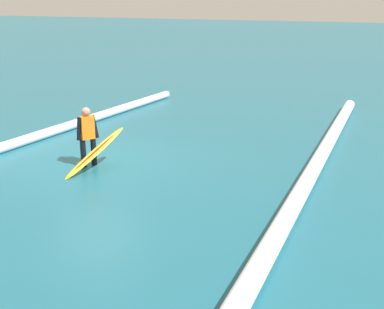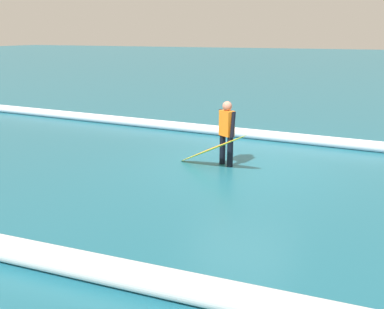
# 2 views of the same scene
# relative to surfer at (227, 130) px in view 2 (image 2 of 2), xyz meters

# --- Properties ---
(ground_plane) EXTENTS (163.04, 163.04, 0.00)m
(ground_plane) POSITION_rel_surfer_xyz_m (-0.37, -0.12, -0.85)
(ground_plane) COLOR #1D6175
(surfer) EXTENTS (0.46, 0.40, 1.51)m
(surfer) POSITION_rel_surfer_xyz_m (0.00, 0.00, 0.00)
(surfer) COLOR black
(surfer) RESTS_ON ground_plane
(surfboard) EXTENTS (1.87, 0.80, 0.95)m
(surfboard) POSITION_rel_surfer_xyz_m (0.22, 0.36, -0.39)
(surfboard) COLOR yellow
(surfboard) RESTS_ON ground_plane
(wave_crest_foreground) EXTENTS (19.71, 1.11, 0.29)m
(wave_crest_foreground) POSITION_rel_surfer_xyz_m (0.82, -2.89, -0.70)
(wave_crest_foreground) COLOR white
(wave_crest_foreground) RESTS_ON ground_plane
(wave_crest_midground) EXTENTS (20.20, 1.29, 0.36)m
(wave_crest_midground) POSITION_rel_surfer_xyz_m (0.24, 5.44, -0.67)
(wave_crest_midground) COLOR white
(wave_crest_midground) RESTS_ON ground_plane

